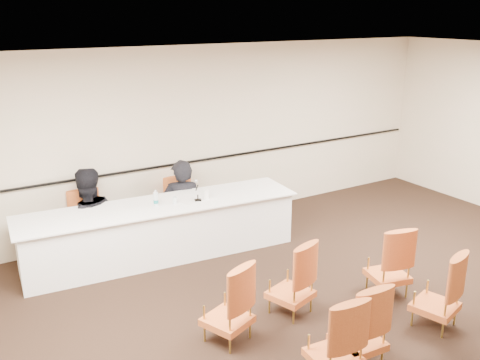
% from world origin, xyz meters
% --- Properties ---
extents(floor, '(10.00, 10.00, 0.00)m').
position_xyz_m(floor, '(0.00, 0.00, 0.00)').
color(floor, black).
rests_on(floor, ground).
extents(ceiling, '(10.00, 10.00, 0.00)m').
position_xyz_m(ceiling, '(0.00, 0.00, 3.00)').
color(ceiling, white).
rests_on(ceiling, ground).
extents(wall_back, '(10.00, 0.04, 3.00)m').
position_xyz_m(wall_back, '(0.00, 4.00, 1.50)').
color(wall_back, beige).
rests_on(wall_back, ground).
extents(wall_rail, '(9.80, 0.04, 0.03)m').
position_xyz_m(wall_rail, '(0.00, 3.96, 1.10)').
color(wall_rail, black).
rests_on(wall_rail, wall_back).
extents(panel_table, '(4.16, 1.30, 0.82)m').
position_xyz_m(panel_table, '(-0.98, 3.03, 0.41)').
color(panel_table, white).
rests_on(panel_table, ground).
extents(panelist_main, '(0.78, 0.65, 1.82)m').
position_xyz_m(panelist_main, '(-0.38, 3.57, 0.37)').
color(panelist_main, black).
rests_on(panelist_main, ground).
extents(panelist_main_chair, '(0.54, 0.54, 0.95)m').
position_xyz_m(panelist_main_chair, '(-0.38, 3.57, 0.47)').
color(panelist_main_chair, '#A4401D').
rests_on(panelist_main_chair, ground).
extents(panelist_second, '(0.90, 0.70, 1.85)m').
position_xyz_m(panelist_second, '(-1.87, 3.70, 0.41)').
color(panelist_second, black).
rests_on(panelist_second, ground).
extents(panelist_second_chair, '(0.54, 0.54, 0.95)m').
position_xyz_m(panelist_second_chair, '(-1.87, 3.70, 0.47)').
color(panelist_second_chair, '#A4401D').
rests_on(panelist_second_chair, ground).
extents(papers, '(0.36, 0.31, 0.00)m').
position_xyz_m(papers, '(-0.54, 2.90, 0.82)').
color(papers, white).
rests_on(papers, panel_table).
extents(microphone, '(0.17, 0.23, 0.30)m').
position_xyz_m(microphone, '(-0.44, 2.87, 0.97)').
color(microphone, black).
rests_on(microphone, panel_table).
extents(water_bottle, '(0.08, 0.08, 0.24)m').
position_xyz_m(water_bottle, '(-1.05, 3.00, 0.94)').
color(water_bottle, '#177B81').
rests_on(water_bottle, panel_table).
extents(drinking_glass, '(0.07, 0.07, 0.10)m').
position_xyz_m(drinking_glass, '(-0.78, 2.95, 0.87)').
color(drinking_glass, silver).
rests_on(drinking_glass, panel_table).
extents(coffee_cup, '(0.11, 0.11, 0.14)m').
position_xyz_m(coffee_cup, '(-0.30, 2.88, 0.89)').
color(coffee_cup, white).
rests_on(coffee_cup, panel_table).
extents(aud_chair_front_left, '(0.65, 0.65, 0.95)m').
position_xyz_m(aud_chair_front_left, '(-1.22, 0.66, 0.47)').
color(aud_chair_front_left, '#A4401D').
rests_on(aud_chair_front_left, ground).
extents(aud_chair_front_mid, '(0.63, 0.63, 0.95)m').
position_xyz_m(aud_chair_front_mid, '(-0.29, 0.76, 0.47)').
color(aud_chair_front_mid, '#A4401D').
rests_on(aud_chair_front_mid, ground).
extents(aud_chair_front_right, '(0.60, 0.60, 0.95)m').
position_xyz_m(aud_chair_front_right, '(1.07, 0.49, 0.47)').
color(aud_chair_front_right, '#A4401D').
rests_on(aud_chair_front_right, ground).
extents(aud_chair_back_left, '(0.54, 0.54, 0.95)m').
position_xyz_m(aud_chair_back_left, '(-0.65, -0.45, 0.47)').
color(aud_chair_back_left, '#A4401D').
rests_on(aud_chair_back_left, ground).
extents(aud_chair_back_mid, '(0.53, 0.53, 0.95)m').
position_xyz_m(aud_chair_back_mid, '(-0.27, -0.39, 0.47)').
color(aud_chair_back_mid, '#A4401D').
rests_on(aud_chair_back_mid, ground).
extents(aud_chair_back_right, '(0.62, 0.62, 0.95)m').
position_xyz_m(aud_chair_back_right, '(0.97, -0.34, 0.47)').
color(aud_chair_back_right, '#A4401D').
rests_on(aud_chair_back_right, ground).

